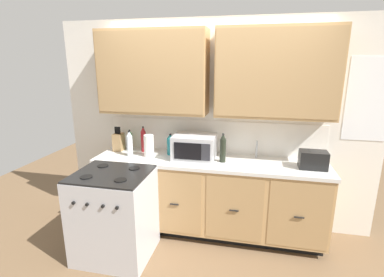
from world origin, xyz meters
The scene contains 14 objects.
ground_plane centered at (0.00, 0.00, 0.00)m, with size 8.00×8.00×0.00m, color brown.
wall_unit centered at (0.00, 0.50, 1.67)m, with size 3.84×0.40×2.52m.
counter_run centered at (0.00, 0.30, 0.48)m, with size 2.67×0.64×0.93m.
stove_range centered at (-0.90, -0.33, 0.47)m, with size 0.76×0.68×0.95m.
microwave centered at (-0.17, 0.31, 1.07)m, with size 0.48×0.37×0.28m.
toaster centered at (1.12, 0.26, 1.03)m, with size 0.28×0.18×0.19m.
knife_block centered at (-1.17, 0.42, 1.05)m, with size 0.11×0.14×0.31m.
sink_faucet centered at (0.54, 0.51, 1.03)m, with size 0.02×0.02×0.20m, color #B2B5BA.
paper_towel_roll centered at (-0.72, 0.28, 1.06)m, with size 0.12×0.12×0.26m, color white.
bottle_green centered at (-1.04, 0.46, 1.06)m, with size 0.06×0.06×0.27m.
bottle_teal centered at (-0.49, 0.39, 1.06)m, with size 0.08×0.08×0.26m.
bottle_dark centered at (0.16, 0.26, 1.09)m, with size 0.07×0.07×0.33m.
bottle_red centered at (-0.85, 0.45, 1.09)m, with size 0.06×0.06×0.32m.
bottle_clear centered at (-0.94, 0.24, 1.08)m, with size 0.07×0.07×0.31m.
Camera 1 is at (0.48, -2.81, 2.02)m, focal length 26.90 mm.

